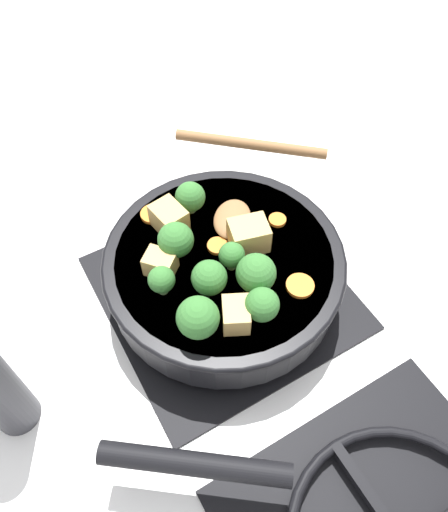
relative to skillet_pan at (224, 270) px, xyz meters
name	(u,v)px	position (x,y,z in m)	size (l,w,h in m)	color
ground_plane	(224,293)	(0.00, 0.00, -0.06)	(2.40, 2.40, 0.00)	white
front_burner_grate	(224,288)	(0.00, 0.00, -0.05)	(0.31, 0.31, 0.03)	black
skillet_pan	(224,270)	(0.00, 0.00, 0.00)	(0.38, 0.42, 0.06)	black
wooden_spoon	(243,175)	(-0.09, -0.11, 0.03)	(0.23, 0.23, 0.02)	olive
tofu_cube_center_large	(249,236)	(-0.04, 0.00, 0.05)	(0.05, 0.04, 0.04)	tan
tofu_cube_near_handle	(236,315)	(0.03, 0.08, 0.04)	(0.04, 0.03, 0.03)	tan
tofu_cube_east_chunk	(169,218)	(0.04, -0.08, 0.04)	(0.04, 0.03, 0.03)	tan
tofu_cube_west_chunk	(160,263)	(0.08, -0.02, 0.04)	(0.04, 0.03, 0.03)	tan
broccoli_floret_near_spoon	(209,278)	(0.04, 0.03, 0.05)	(0.04, 0.04, 0.05)	#709956
broccoli_floret_center_top	(198,318)	(0.08, 0.07, 0.06)	(0.05, 0.05, 0.05)	#709956
broccoli_floret_east_rim	(262,305)	(0.01, 0.09, 0.05)	(0.04, 0.04, 0.05)	#709956
broccoli_floret_west_rim	(176,240)	(0.05, -0.03, 0.05)	(0.04, 0.04, 0.05)	#709956
broccoli_floret_north_edge	(162,280)	(0.09, 0.01, 0.05)	(0.03, 0.03, 0.04)	#709956
broccoli_floret_south_cluster	(188,198)	(0.00, -0.09, 0.05)	(0.04, 0.04, 0.05)	#709956
broccoli_floret_mid_floret	(256,273)	(-0.01, 0.06, 0.06)	(0.05, 0.05, 0.05)	#709956
broccoli_floret_small_inner	(231,256)	(0.00, 0.02, 0.05)	(0.03, 0.03, 0.04)	#709956
carrot_slice_orange_thin	(153,214)	(0.05, -0.11, 0.03)	(0.03, 0.03, 0.01)	orange
carrot_slice_near_center	(277,220)	(-0.09, -0.02, 0.03)	(0.02, 0.02, 0.01)	orange
carrot_slice_edge_slice	(300,286)	(-0.06, 0.08, 0.03)	(0.03, 0.03, 0.01)	orange
carrot_slice_under_broccoli	(219,245)	(0.00, -0.02, 0.03)	(0.03, 0.03, 0.01)	orange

